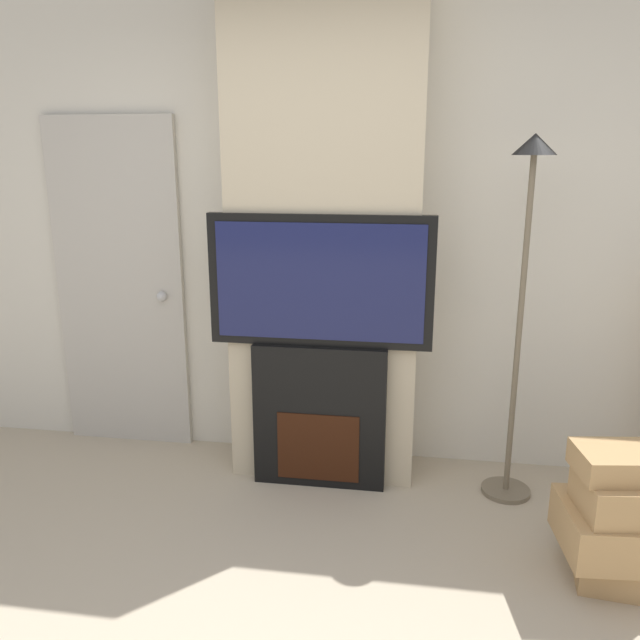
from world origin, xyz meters
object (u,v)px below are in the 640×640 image
fireplace (320,415)px  floor_lamp (524,268)px  television (320,281)px  box_stack (619,520)px

fireplace → floor_lamp: floor_lamp is taller
television → box_stack: television is taller
television → floor_lamp: (1.02, 0.03, 0.09)m
television → floor_lamp: 1.02m
fireplace → box_stack: (1.37, -0.64, -0.11)m
floor_lamp → box_stack: bearing=-62.1°
fireplace → box_stack: size_ratio=1.31×
fireplace → floor_lamp: (1.02, 0.03, 0.84)m
floor_lamp → television: bearing=-178.1°
floor_lamp → box_stack: size_ratio=3.08×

